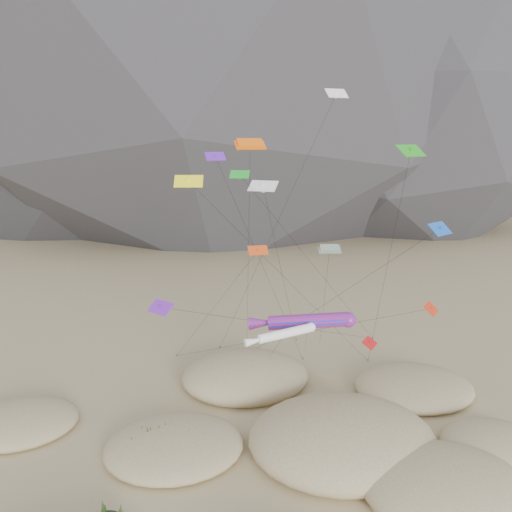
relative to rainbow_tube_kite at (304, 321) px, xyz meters
The scene contains 9 objects.
ground 12.60m from the rainbow_tube_kite, 98.35° to the right, with size 500.00×500.00×0.00m, color #CCB789.
dunes 10.18m from the rainbow_tube_kite, 118.09° to the right, with size 49.75×36.66×4.50m.
dune_grass 10.40m from the rainbow_tube_kite, 125.26° to the right, with size 41.70×28.43×1.52m.
kite_stakes 18.84m from the rainbow_tube_kite, 87.26° to the left, with size 25.15×7.11×0.30m.
rainbow_tube_kite is the anchor object (origin of this frame).
white_tube_kite 3.00m from the rainbow_tube_kite, 139.18° to the right, with size 6.10×16.61×10.60m.
orange_parafoil 17.12m from the rainbow_tube_kite, 111.83° to the left, with size 3.06×9.00×25.33m.
multi_parafoil 6.85m from the rainbow_tube_kite, 47.15° to the left, with size 4.68×15.49×16.15m.
delta_kites 9.26m from the rainbow_tube_kite, 69.40° to the left, with size 28.10×22.21×29.99m.
Camera 1 is at (-8.61, -31.52, 25.53)m, focal length 35.00 mm.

